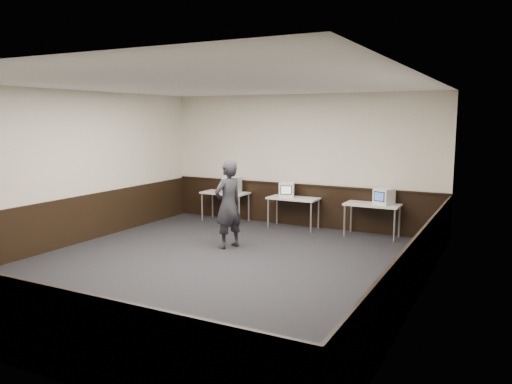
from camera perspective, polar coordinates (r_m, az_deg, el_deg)
floor at (r=8.99m, az=-4.96°, el=-8.61°), size 8.00×8.00×0.00m
ceiling at (r=8.61m, az=-5.24°, el=12.20°), size 8.00×8.00×0.00m
back_wall at (r=12.20m, az=5.09°, el=3.58°), size 7.00×0.00×7.00m
front_wall at (r=5.75m, az=-27.13°, el=-2.86°), size 7.00×0.00×7.00m
left_wall at (r=10.94m, az=-20.76°, el=2.50°), size 0.00×8.00×8.00m
right_wall at (r=7.40m, az=18.40°, el=-0.01°), size 0.00×8.00×8.00m
wainscot_back at (r=12.32m, az=4.98°, el=-1.53°), size 6.98×0.04×1.00m
wainscot_front at (r=6.05m, az=-26.25°, el=-13.10°), size 6.98×0.04×1.00m
wainscot_left at (r=11.08m, az=-20.39°, el=-3.17°), size 0.04×7.98×1.00m
wainscot_right at (r=7.63m, az=17.87°, el=-8.20°), size 0.04×7.98×1.00m
wainscot_rail at (r=12.22m, az=4.98°, el=0.86°), size 6.98×0.06×0.04m
desk_left at (r=12.80m, az=-3.54°, el=-0.32°), size 1.20×0.60×0.75m
desk_center at (r=11.95m, az=4.29°, el=-0.97°), size 1.20×0.60×0.75m
desk_right at (r=11.34m, az=13.15°, el=-1.67°), size 1.20×0.60×0.75m
emac_left at (r=12.67m, az=-2.76°, el=0.85°), size 0.49×0.50×0.41m
emac_center at (r=11.97m, az=3.52°, el=0.27°), size 0.46×0.47×0.36m
emac_right at (r=11.28m, az=14.41°, el=-0.49°), size 0.46×0.47×0.35m
person at (r=10.12m, az=-3.19°, el=-1.44°), size 0.63×0.76×1.79m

